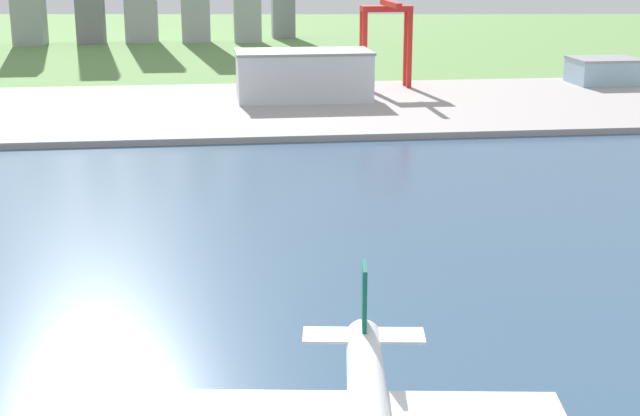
# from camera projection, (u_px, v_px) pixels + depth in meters

# --- Properties ---
(ground_plane) EXTENTS (2400.00, 2400.00, 0.00)m
(ground_plane) POSITION_uv_depth(u_px,v_px,m) (274.00, 244.00, 226.08)
(ground_plane) COLOR #618F4B
(water_bay) EXTENTS (840.00, 360.00, 0.15)m
(water_bay) POSITION_uv_depth(u_px,v_px,m) (300.00, 344.00, 168.75)
(water_bay) COLOR #385675
(water_bay) RESTS_ON ground
(industrial_pier) EXTENTS (840.00, 140.00, 2.50)m
(industrial_pier) POSITION_uv_depth(u_px,v_px,m) (239.00, 109.00, 407.24)
(industrial_pier) COLOR #A59F9C
(industrial_pier) RESTS_ON ground
(port_crane_red) EXTENTS (24.56, 40.32, 42.22)m
(port_crane_red) POSITION_uv_depth(u_px,v_px,m) (387.00, 25.00, 452.11)
(port_crane_red) COLOR red
(port_crane_red) RESTS_ON industrial_pier
(warehouse_main) EXTENTS (60.95, 31.01, 22.07)m
(warehouse_main) POSITION_uv_depth(u_px,v_px,m) (303.00, 75.00, 421.67)
(warehouse_main) COLOR silver
(warehouse_main) RESTS_ON industrial_pier
(warehouse_annex) EXTENTS (32.06, 27.24, 12.98)m
(warehouse_annex) POSITION_uv_depth(u_px,v_px,m) (603.00, 71.00, 472.19)
(warehouse_annex) COLOR #99BCD1
(warehouse_annex) RESTS_ON industrial_pier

